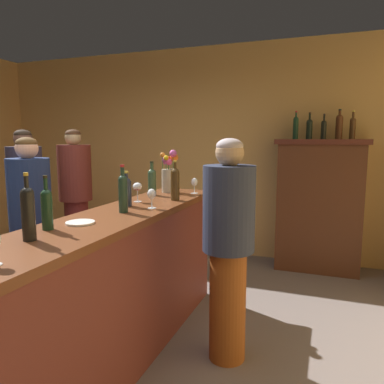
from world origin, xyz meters
The scene contains 24 objects.
floor centered at (0.00, 0.00, 0.00)m, with size 7.57×7.57×0.00m, color slate.
wall_back centered at (0.00, 2.91, 1.41)m, with size 5.94×0.12×2.81m, color tan.
bar_counter centered at (0.58, 0.16, 0.54)m, with size 0.55×2.65×1.07m.
display_cabinet centered at (1.85, 2.59, 0.83)m, with size 1.04×0.46×1.58m.
wine_bottle_syrah centered at (0.53, -0.61, 1.23)m, with size 0.07×0.07×0.35m.
wine_bottle_riesling centered at (0.74, 0.79, 1.22)m, with size 0.07×0.07×0.34m.
wine_bottle_rose centered at (0.45, -0.40, 1.21)m, with size 0.06×0.06×0.31m.
wine_bottle_malbec centered at (0.49, 0.42, 1.20)m, with size 0.08×0.08×0.27m.
wine_bottle_merlot centered at (0.60, 0.19, 1.22)m, with size 0.06×0.06×0.33m.
wine_bottle_pinot centered at (0.43, 0.99, 1.21)m, with size 0.07×0.07×0.31m.
wine_glass_front centered at (0.48, 0.61, 1.19)m, with size 0.07×0.07×0.16m.
wine_glass_rear centered at (0.72, 0.39, 1.18)m, with size 0.06×0.06×0.15m.
wine_glass_spare centered at (0.76, 1.22, 1.18)m, with size 0.07×0.07×0.15m.
flower_arrangement centered at (0.49, 1.22, 1.26)m, with size 0.16×0.16×0.41m.
cheese_plate centered at (0.53, -0.21, 1.08)m, with size 0.18×0.18×0.01m, color white.
display_bottle_left centered at (1.55, 2.59, 1.73)m, with size 0.06×0.06×0.33m.
display_bottle_midleft centered at (1.70, 2.59, 1.71)m, with size 0.07×0.07×0.31m.
display_bottle_center centered at (1.86, 2.59, 1.71)m, with size 0.06×0.06×0.29m.
display_bottle_midright centered at (2.03, 2.59, 1.74)m, with size 0.08×0.08×0.34m.
display_bottle_right centered at (2.17, 2.59, 1.72)m, with size 0.07×0.07×0.32m.
patron_in_navy centered at (-0.84, 0.77, 0.92)m, with size 0.33×0.33×1.68m.
patron_redhead centered at (-0.91, 1.61, 0.92)m, with size 0.39×0.39×1.70m.
patron_near_entrance centered at (-0.36, 0.32, 0.88)m, with size 0.34×0.34×1.60m.
bartender centered at (1.30, 0.41, 0.87)m, with size 0.36×0.36×1.59m.
Camera 1 is at (1.93, -2.04, 1.58)m, focal length 34.62 mm.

